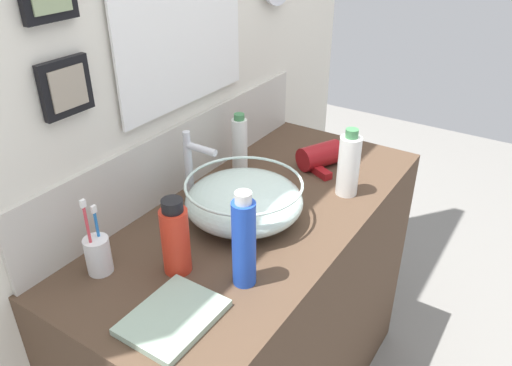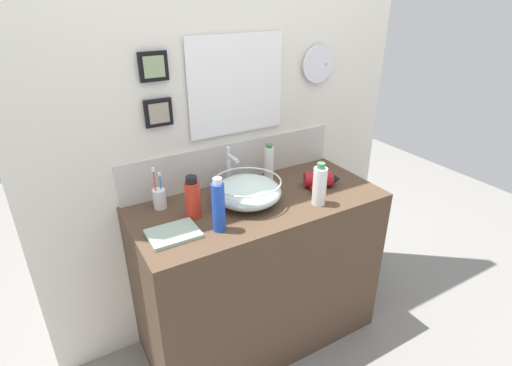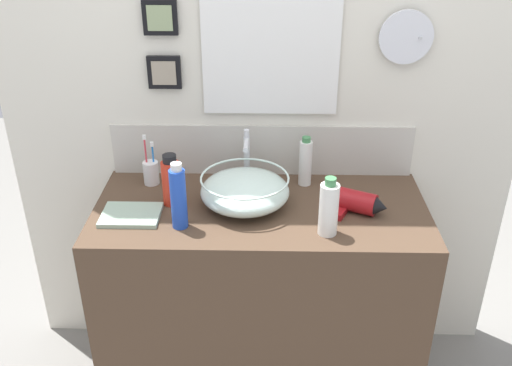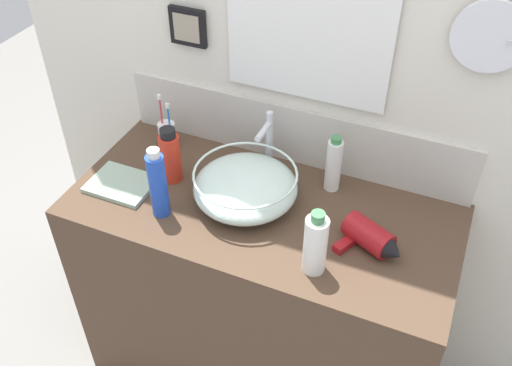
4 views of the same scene
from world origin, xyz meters
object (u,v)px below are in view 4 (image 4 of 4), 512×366
toothbrush_cup (167,134)px  soap_dispenser (170,156)px  shampoo_bottle (315,244)px  spray_bottle (158,184)px  glass_bowl_sink (245,187)px  hair_drier (372,238)px  faucet (268,139)px  hand_towel (122,184)px  lotion_bottle (334,165)px

toothbrush_cup → soap_dispenser: toothbrush_cup is taller
shampoo_bottle → spray_bottle: bearing=176.5°
glass_bowl_sink → hair_drier: size_ratio=1.59×
glass_bowl_sink → hair_drier: bearing=-5.5°
hair_drier → glass_bowl_sink: bearing=174.5°
faucet → shampoo_bottle: 0.46m
glass_bowl_sink → hair_drier: glass_bowl_sink is taller
hair_drier → toothbrush_cup: size_ratio=0.99×
faucet → soap_dispenser: 0.32m
toothbrush_cup → hand_towel: size_ratio=1.00×
faucet → shampoo_bottle: bearing=-51.5°
shampoo_bottle → spray_bottle: spray_bottle is taller
soap_dispenser → hand_towel: 0.19m
glass_bowl_sink → shampoo_bottle: 0.34m
hand_towel → soap_dispenser: bearing=37.2°
glass_bowl_sink → lotion_bottle: lotion_bottle is taller
hand_towel → hair_drier: bearing=3.6°
soap_dispenser → hand_towel: size_ratio=0.95×
glass_bowl_sink → hand_towel: 0.42m
lotion_bottle → soap_dispenser: (-0.50, -0.16, -0.00)m
glass_bowl_sink → faucet: faucet is taller
spray_bottle → hand_towel: 0.22m
lotion_bottle → shampoo_bottle: 0.36m
glass_bowl_sink → shampoo_bottle: shampoo_bottle is taller
shampoo_bottle → soap_dispenser: bearing=161.1°
glass_bowl_sink → lotion_bottle: 0.29m
lotion_bottle → soap_dispenser: 0.52m
shampoo_bottle → spray_bottle: 0.51m
toothbrush_cup → soap_dispenser: 0.19m
toothbrush_cup → faucet: bearing=2.6°
soap_dispenser → spray_bottle: (0.05, -0.16, 0.02)m
hair_drier → lotion_bottle: size_ratio=1.02×
soap_dispenser → spray_bottle: bearing=-72.3°
faucet → shampoo_bottle: (0.29, -0.36, -0.03)m
shampoo_bottle → spray_bottle: (-0.51, 0.03, 0.02)m
hair_drier → spray_bottle: spray_bottle is taller
spray_bottle → hand_towel: bearing=162.6°
toothbrush_cup → hand_towel: (-0.03, -0.25, -0.04)m
soap_dispenser → spray_bottle: 0.17m
hair_drier → hand_towel: (-0.82, -0.05, -0.03)m
toothbrush_cup → shampoo_bottle: shampoo_bottle is taller
lotion_bottle → hand_towel: bearing=-157.3°
lotion_bottle → shampoo_bottle: size_ratio=0.95×
toothbrush_cup → shampoo_bottle: bearing=-27.4°
spray_bottle → shampoo_bottle: bearing=-3.5°
hair_drier → soap_dispenser: 0.69m
glass_bowl_sink → hair_drier: (0.41, -0.04, -0.02)m
toothbrush_cup → lotion_bottle: size_ratio=1.03×
soap_dispenser → lotion_bottle: bearing=18.0°
glass_bowl_sink → spray_bottle: spray_bottle is taller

